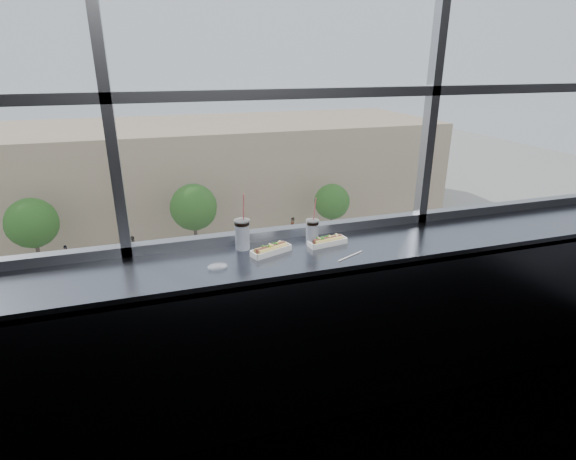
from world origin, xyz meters
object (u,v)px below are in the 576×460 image
object	(u,v)px
car_near_e	(423,293)
pedestrian_b	(132,246)
hotdog_tray_right	(327,241)
pedestrian_d	(292,226)
car_near_c	(161,337)
tree_left	(32,223)
soda_cup_right	(312,231)
car_far_b	(177,266)
pedestrian_a	(66,254)
loose_straw	(350,256)
tree_center	(194,207)
hotdog_tray_left	(271,249)
pedestrian_c	(245,236)
soda_cup_left	(242,233)
car_far_a	(6,288)
car_far_c	(354,242)
car_near_d	(336,308)
tree_right	(332,202)
wrapper	(217,266)

from	to	relation	value
car_near_e	pedestrian_b	distance (m)	19.51
hotdog_tray_right	pedestrian_d	size ratio (longest dim) A/B	0.12
car_near_c	hotdog_tray_right	bearing A→B (deg)	177.41
tree_left	soda_cup_right	bearing A→B (deg)	-73.45
car_far_b	tree_left	bearing A→B (deg)	59.65
car_near_e	pedestrian_a	bearing A→B (deg)	49.90
loose_straw	tree_center	bearing A→B (deg)	61.34
hotdog_tray_left	pedestrian_c	world-z (taller)	hotdog_tray_left
soda_cup_left	tree_center	xyz separation A→B (m)	(2.27, 28.12, -8.71)
pedestrian_c	car_far_a	bearing A→B (deg)	-76.26
soda_cup_right	car_far_c	world-z (taller)	soda_cup_right
pedestrian_a	tree_left	size ratio (longest dim) A/B	0.36
hotdog_tray_right	pedestrian_c	size ratio (longest dim) A/B	0.13
car_near_c	tree_left	distance (m)	14.17
soda_cup_right	loose_straw	distance (m)	0.30
car_near_e	tree_center	xyz separation A→B (m)	(-10.97, 12.00, 2.37)
pedestrian_b	tree_left	size ratio (longest dim) A/B	0.42
hotdog_tray_left	pedestrian_b	world-z (taller)	hotdog_tray_left
car_near_d	pedestrian_c	xyz separation A→B (m)	(-2.26, 11.61, -0.04)
hotdog_tray_left	car_far_b	distance (m)	26.67
tree_center	hotdog_tray_left	bearing A→B (deg)	-94.30
hotdog_tray_left	hotdog_tray_right	xyz separation A→B (m)	(0.37, 0.02, -0.00)
car_far_a	pedestrian_a	distance (m)	5.05
soda_cup_right	car_far_c	size ratio (longest dim) A/B	0.05
pedestrian_c	tree_right	xyz separation A→B (m)	(7.02, 0.39, 1.86)
hotdog_tray_right	wrapper	bearing A→B (deg)	-178.22
pedestrian_a	tree_left	world-z (taller)	tree_left
pedestrian_a	pedestrian_d	bearing A→B (deg)	0.07
pedestrian_d	hotdog_tray_left	bearing A→B (deg)	-18.44
hotdog_tray_left	car_near_c	distance (m)	19.62
car_near_c	car_far_a	distance (m)	11.47
hotdog_tray_left	wrapper	size ratio (longest dim) A/B	2.52
loose_straw	car_far_a	size ratio (longest dim) A/B	0.04
hotdog_tray_right	car_near_c	size ratio (longest dim) A/B	0.04
pedestrian_d	tree_left	size ratio (longest dim) A/B	0.42
car_near_d	car_far_c	bearing A→B (deg)	-35.64
pedestrian_c	tree_right	bearing A→B (deg)	93.18
pedestrian_d	car_far_b	bearing A→B (deg)	-64.45
soda_cup_left	pedestrian_c	world-z (taller)	soda_cup_left
tree_left	pedestrian_d	bearing A→B (deg)	1.17
car_far_b	pedestrian_b	xyz separation A→B (m)	(-2.69, 4.02, 0.09)
hotdog_tray_right	soda_cup_right	size ratio (longest dim) A/B	0.84
hotdog_tray_left	pedestrian_d	world-z (taller)	hotdog_tray_left
car_near_e	hotdog_tray_right	bearing A→B (deg)	133.94
wrapper	car_far_a	xyz separation A→B (m)	(-8.79, 24.36, -11.12)
car_near_c	pedestrian_b	distance (m)	12.10
hotdog_tray_right	tree_right	distance (m)	32.12
tree_center	tree_right	world-z (taller)	tree_center
loose_straw	pedestrian_a	bearing A→B (deg)	78.36
car_far_b	pedestrian_d	world-z (taller)	pedestrian_d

